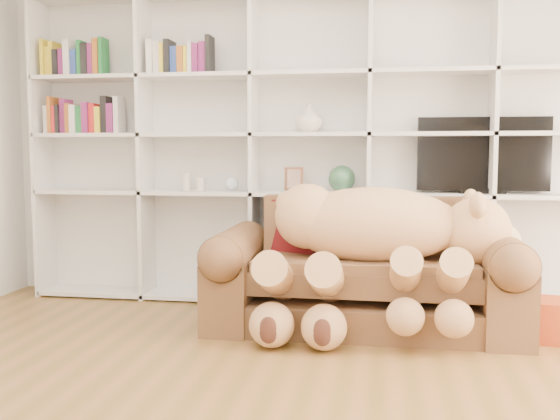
% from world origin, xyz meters
% --- Properties ---
extents(wall_back, '(5.00, 0.02, 2.70)m').
position_xyz_m(wall_back, '(0.00, 2.50, 1.35)').
color(wall_back, white).
rests_on(wall_back, floor).
extents(bookshelf, '(4.43, 0.35, 2.40)m').
position_xyz_m(bookshelf, '(-0.24, 2.36, 1.31)').
color(bookshelf, silver).
rests_on(bookshelf, floor).
extents(sofa, '(2.03, 0.88, 0.86)m').
position_xyz_m(sofa, '(0.42, 1.71, 0.32)').
color(sofa, brown).
rests_on(sofa, floor).
extents(teddy_bear, '(1.65, 0.87, 0.96)m').
position_xyz_m(teddy_bear, '(0.49, 1.54, 0.61)').
color(teddy_bear, tan).
rests_on(teddy_bear, sofa).
extents(throw_pillow, '(0.44, 0.35, 0.41)m').
position_xyz_m(throw_pillow, '(-0.05, 1.85, 0.63)').
color(throw_pillow, '#570F13').
rests_on(throw_pillow, sofa).
extents(gift_box, '(0.36, 0.34, 0.25)m').
position_xyz_m(gift_box, '(1.59, 1.59, 0.13)').
color(gift_box, '#AE3B17').
rests_on(gift_box, floor).
extents(tv, '(0.95, 0.18, 0.56)m').
position_xyz_m(tv, '(1.27, 2.35, 1.14)').
color(tv, black).
rests_on(tv, bookshelf).
extents(picture_frame, '(0.14, 0.07, 0.18)m').
position_xyz_m(picture_frame, '(-0.13, 2.30, 0.96)').
color(picture_frame, brown).
rests_on(picture_frame, bookshelf).
extents(green_vase, '(0.20, 0.20, 0.20)m').
position_xyz_m(green_vase, '(0.23, 2.30, 0.97)').
color(green_vase, '#316041').
rests_on(green_vase, bookshelf).
extents(figurine_tall, '(0.08, 0.08, 0.14)m').
position_xyz_m(figurine_tall, '(-0.99, 2.30, 0.93)').
color(figurine_tall, beige).
rests_on(figurine_tall, bookshelf).
extents(figurine_short, '(0.07, 0.07, 0.10)m').
position_xyz_m(figurine_short, '(-0.87, 2.30, 0.92)').
color(figurine_short, beige).
rests_on(figurine_short, bookshelf).
extents(snow_globe, '(0.10, 0.10, 0.10)m').
position_xyz_m(snow_globe, '(-0.62, 2.30, 0.92)').
color(snow_globe, white).
rests_on(snow_globe, bookshelf).
extents(shelf_vase, '(0.22, 0.22, 0.21)m').
position_xyz_m(shelf_vase, '(-0.02, 2.30, 1.42)').
color(shelf_vase, beige).
rests_on(shelf_vase, bookshelf).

